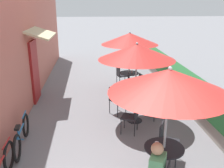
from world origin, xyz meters
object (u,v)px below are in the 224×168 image
at_px(bicycle_second, 22,135).
at_px(cafe_chair_mid_right, 157,101).
at_px(patio_table_near, 163,157).
at_px(cafe_chair_far_left, 138,84).
at_px(patio_umbrella_mid, 137,52).
at_px(cafe_chair_mid_left, 132,115).
at_px(cafe_chair_near_left, 166,139).
at_px(patio_table_mid, 135,104).
at_px(cafe_chair_mid_back, 116,98).
at_px(patio_umbrella_near, 169,81).
at_px(cafe_chair_far_right, 121,74).
at_px(patio_table_far, 129,78).
at_px(patio_umbrella_far, 130,39).
at_px(coffee_cup_near, 157,144).
at_px(coffee_cup_far, 132,72).
at_px(coffee_cup_mid, 134,97).

bearing_deg(bicycle_second, cafe_chair_mid_right, 16.64).
relative_size(patio_table_near, cafe_chair_far_left, 0.87).
bearing_deg(cafe_chair_far_left, cafe_chair_mid_right, 175.08).
bearing_deg(patio_umbrella_mid, cafe_chair_mid_left, -105.90).
height_order(cafe_chair_far_left, bicycle_second, cafe_chair_far_left).
height_order(cafe_chair_near_left, patio_umbrella_mid, patio_umbrella_mid).
height_order(patio_table_mid, cafe_chair_mid_left, cafe_chair_mid_left).
height_order(patio_table_mid, cafe_chair_mid_back, cafe_chair_mid_back).
relative_size(cafe_chair_mid_back, cafe_chair_far_left, 1.00).
bearing_deg(cafe_chair_mid_left, patio_umbrella_near, -150.28).
height_order(patio_table_mid, cafe_chair_far_right, cafe_chair_far_right).
height_order(patio_table_mid, patio_umbrella_mid, patio_umbrella_mid).
xyz_separation_m(cafe_chair_mid_back, patio_table_far, (0.71, 2.02, 0.02)).
bearing_deg(cafe_chair_near_left, bicycle_second, -76.97).
height_order(cafe_chair_mid_back, patio_table_far, cafe_chair_mid_back).
height_order(cafe_chair_mid_back, patio_umbrella_far, patio_umbrella_far).
distance_m(patio_umbrella_far, cafe_chair_far_right, 1.69).
bearing_deg(cafe_chair_near_left, patio_umbrella_mid, -143.74).
bearing_deg(cafe_chair_far_left, patio_umbrella_near, 161.97).
xyz_separation_m(cafe_chair_mid_left, bicycle_second, (-2.72, -0.46, -0.19)).
xyz_separation_m(patio_table_mid, patio_umbrella_far, (0.22, 2.53, 1.51)).
height_order(coffee_cup_near, cafe_chair_far_right, cafe_chair_far_right).
bearing_deg(coffee_cup_far, cafe_chair_far_right, 116.66).
bearing_deg(coffee_cup_mid, patio_umbrella_near, -87.15).
height_order(cafe_chair_mid_left, bicycle_second, cafe_chair_mid_left).
xyz_separation_m(patio_table_near, coffee_cup_far, (0.26, 5.14, 0.27)).
bearing_deg(patio_umbrella_far, cafe_chair_mid_left, -97.30).
relative_size(coffee_cup_near, cafe_chair_mid_right, 0.10).
xyz_separation_m(patio_umbrella_near, patio_umbrella_mid, (-0.07, 2.62, 0.00)).
distance_m(coffee_cup_near, cafe_chair_mid_right, 2.87).
relative_size(cafe_chair_mid_left, cafe_chair_mid_back, 1.00).
bearing_deg(patio_umbrella_mid, cafe_chair_far_left, 76.32).
bearing_deg(patio_umbrella_near, coffee_cup_mid, 92.85).
distance_m(cafe_chair_far_left, coffee_cup_far, 0.73).
height_order(patio_table_far, patio_umbrella_far, patio_umbrella_far).
relative_size(cafe_chair_mid_right, cafe_chair_far_left, 1.00).
height_order(cafe_chair_near_left, bicycle_second, cafe_chair_near_left).
bearing_deg(bicycle_second, patio_umbrella_near, -29.78).
xyz_separation_m(patio_umbrella_mid, cafe_chair_mid_right, (0.69, 0.17, -1.53)).
xyz_separation_m(patio_table_near, cafe_chair_near_left, (0.25, 0.67, -0.02)).
xyz_separation_m(cafe_chair_near_left, cafe_chair_far_left, (0.13, 3.81, 0.00)).
distance_m(cafe_chair_mid_left, cafe_chair_mid_right, 1.24).
xyz_separation_m(patio_table_mid, cafe_chair_mid_back, (-0.50, 0.51, -0.02)).
relative_size(cafe_chair_mid_right, cafe_chair_mid_back, 1.00).
bearing_deg(coffee_cup_far, patio_table_mid, -97.36).
bearing_deg(patio_table_mid, bicycle_second, -158.47).
height_order(coffee_cup_mid, coffee_cup_far, same).
distance_m(patio_table_far, bicycle_second, 4.84).
xyz_separation_m(coffee_cup_mid, patio_table_far, (0.28, 2.67, -0.27)).
relative_size(patio_umbrella_mid, bicycle_second, 1.36).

